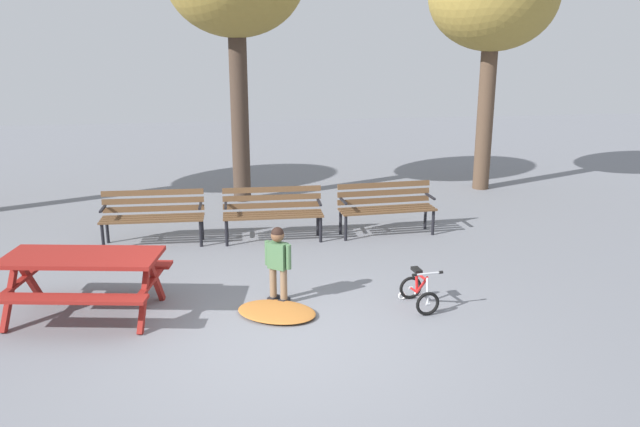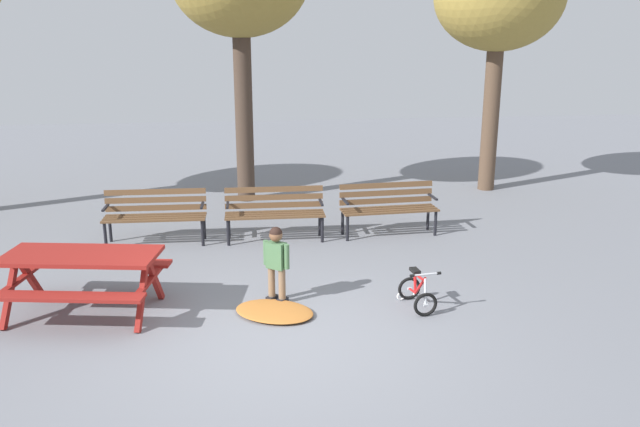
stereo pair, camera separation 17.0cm
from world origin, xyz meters
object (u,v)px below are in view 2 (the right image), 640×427
park_bench_far_left (155,212)px  park_bench_right (388,204)px  child_standing (276,259)px  kids_bicycle (417,292)px  park_bench_left (275,209)px  picnic_table (82,267)px

park_bench_far_left → park_bench_right: bearing=-0.3°
child_standing → kids_bicycle: size_ratio=1.67×
park_bench_left → park_bench_right: bearing=1.5°
picnic_table → kids_bicycle: bearing=-4.8°
park_bench_right → kids_bicycle: size_ratio=2.75×
park_bench_right → child_standing: child_standing is taller
park_bench_left → kids_bicycle: bearing=-62.1°
park_bench_far_left → kids_bicycle: size_ratio=2.73×
picnic_table → park_bench_right: (4.33, 2.67, -0.08)m
picnic_table → park_bench_far_left: park_bench_far_left is taller
park_bench_right → kids_bicycle: bearing=-96.2°
child_standing → kids_bicycle: (1.70, -0.40, -0.37)m
park_bench_far_left → picnic_table: bearing=-101.4°
picnic_table → kids_bicycle: 4.04m
park_bench_left → kids_bicycle: park_bench_left is taller
park_bench_far_left → child_standing: bearing=-56.1°
picnic_table → park_bench_left: (2.44, 2.62, -0.08)m
kids_bicycle → park_bench_left: bearing=117.9°
park_bench_far_left → park_bench_right: 3.79m
park_bench_far_left → kids_bicycle: bearing=-41.1°
park_bench_right → park_bench_left: bearing=-178.5°
park_bench_left → park_bench_far_left: bearing=177.9°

